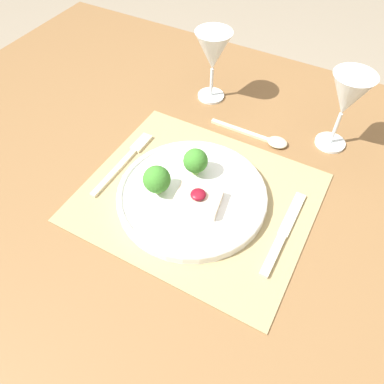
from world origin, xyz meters
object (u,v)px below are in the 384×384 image
(wine_glass_far, at_px, (213,53))
(wine_glass_near, at_px, (347,97))
(dinner_plate, at_px, (191,193))
(knife, at_px, (281,238))
(fork, at_px, (127,159))
(spoon, at_px, (265,138))

(wine_glass_far, bearing_deg, wine_glass_near, -4.83)
(dinner_plate, bearing_deg, knife, -1.32)
(fork, relative_size, wine_glass_near, 1.15)
(knife, bearing_deg, wine_glass_far, 134.93)
(knife, height_order, wine_glass_far, wine_glass_far)
(spoon, bearing_deg, wine_glass_far, 151.03)
(knife, xyz_separation_m, spoon, (-0.12, 0.24, -0.00))
(wine_glass_near, bearing_deg, fork, -144.40)
(spoon, bearing_deg, knife, -65.88)
(dinner_plate, relative_size, wine_glass_near, 1.66)
(spoon, distance_m, wine_glass_far, 0.23)
(dinner_plate, distance_m, wine_glass_far, 0.36)
(fork, bearing_deg, dinner_plate, -8.66)
(fork, height_order, spoon, spoon)
(wine_glass_near, relative_size, wine_glass_far, 1.03)
(knife, xyz_separation_m, wine_glass_near, (0.01, 0.30, 0.12))
(wine_glass_near, xyz_separation_m, wine_glass_far, (-0.32, 0.03, -0.00))
(dinner_plate, relative_size, knife, 1.45)
(dinner_plate, height_order, knife, dinner_plate)
(fork, relative_size, spoon, 1.09)
(spoon, bearing_deg, dinner_plate, -109.72)
(knife, xyz_separation_m, wine_glass_far, (-0.31, 0.32, 0.12))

